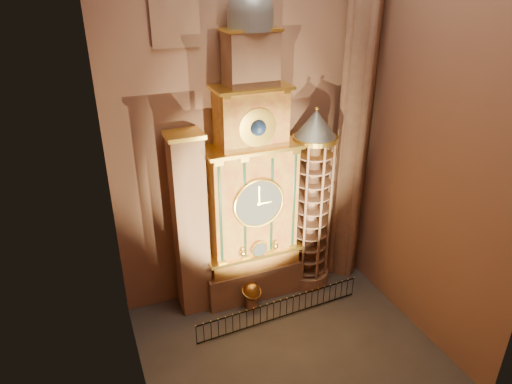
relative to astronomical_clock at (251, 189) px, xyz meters
name	(u,v)px	position (x,y,z in m)	size (l,w,h in m)	color
floor	(289,349)	(0.00, -4.96, -6.68)	(14.00, 14.00, 0.00)	#383330
wall_back	(243,103)	(0.00, 1.04, 4.32)	(22.00, 22.00, 0.00)	#8C604B
wall_left	(115,166)	(-7.00, -4.96, 4.32)	(22.00, 22.00, 0.00)	#8C604B
wall_right	(438,120)	(7.00, -4.96, 4.32)	(22.00, 22.00, 0.00)	#8C604B
astronomical_clock	(251,189)	(0.00, 0.00, 0.00)	(5.60, 2.41, 16.70)	#8C634C
portrait_tower	(190,226)	(-3.40, 0.02, -1.53)	(1.80, 1.60, 10.20)	#8C634C
stair_turret	(311,203)	(3.50, -0.26, -1.41)	(2.50, 2.50, 10.80)	#8C634C
gothic_pier	(357,97)	(6.10, 0.04, 4.32)	(2.04, 2.04, 22.00)	#8C634C
celestial_globe	(251,294)	(-0.57, -1.36, -5.69)	(1.46, 1.43, 1.64)	#8C634C
iron_railing	(280,309)	(0.52, -2.78, -6.03)	(9.41, 0.44, 1.18)	black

